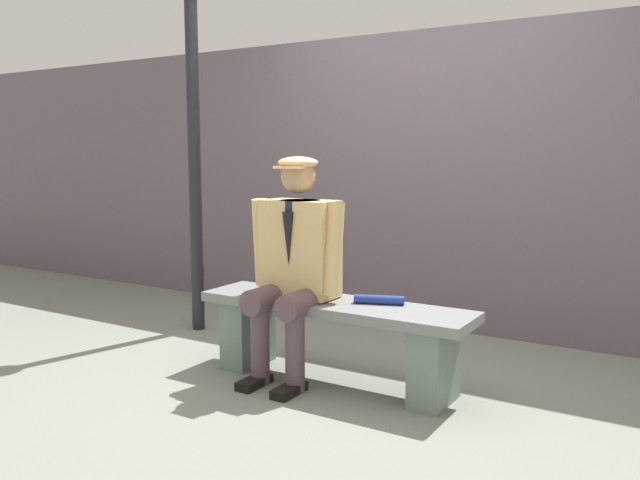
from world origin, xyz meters
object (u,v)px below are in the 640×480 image
at_px(bench, 333,329).
at_px(seated_man, 295,259).
at_px(rolled_magazine, 379,300).
at_px(lamp_post, 193,113).

bearing_deg(bench, seated_man, 13.98).
xyz_separation_m(bench, rolled_magazine, (-0.26, -0.07, 0.19)).
bearing_deg(lamp_post, bench, 162.21).
bearing_deg(seated_man, lamp_post, -23.04).
bearing_deg(seated_man, bench, -166.02).
xyz_separation_m(rolled_magazine, lamp_post, (1.73, -0.40, 1.12)).
relative_size(seated_man, lamp_post, 0.50).
xyz_separation_m(seated_man, rolled_magazine, (-0.48, -0.13, -0.21)).
xyz_separation_m(bench, lamp_post, (1.47, -0.47, 1.31)).
height_order(bench, lamp_post, lamp_post).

